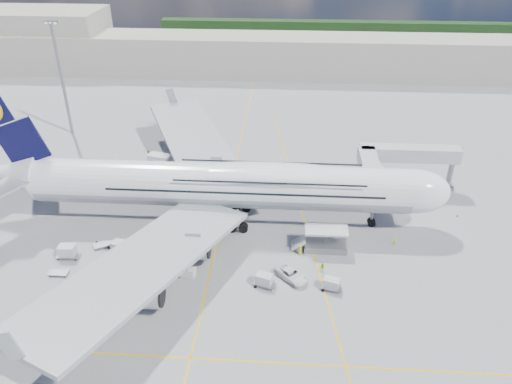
# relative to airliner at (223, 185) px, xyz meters

# --- Properties ---
(ground) EXTENTS (300.00, 300.00, 0.00)m
(ground) POSITION_rel_airliner_xyz_m (-0.26, -10.00, -6.87)
(ground) COLOR gray
(ground) RESTS_ON ground
(taxi_line_main) EXTENTS (0.25, 220.00, 0.01)m
(taxi_line_main) POSITION_rel_airliner_xyz_m (-0.26, -10.00, -6.86)
(taxi_line_main) COLOR #E5B00C
(taxi_line_main) RESTS_ON ground
(taxi_line_cross) EXTENTS (120.00, 0.25, 0.01)m
(taxi_line_cross) POSITION_rel_airliner_xyz_m (-0.26, -30.00, -6.86)
(taxi_line_cross) COLOR #E5B00C
(taxi_line_cross) RESTS_ON ground
(taxi_line_diag) EXTENTS (14.16, 99.06, 0.01)m
(taxi_line_diag) POSITION_rel_airliner_xyz_m (13.74, -0.00, -6.86)
(taxi_line_diag) COLOR #E5B00C
(taxi_line_diag) RESTS_ON ground
(airliner) EXTENTS (77.26, 79.15, 23.71)m
(airliner) POSITION_rel_airliner_xyz_m (0.00, 0.00, 0.00)
(airliner) COLOR white
(airliner) RESTS_ON ground
(jet_bridge) EXTENTS (18.80, 12.10, 8.50)m
(jet_bridge) POSITION_rel_airliner_xyz_m (29.55, 10.94, -0.02)
(jet_bridge) COLOR #B7B7BC
(jet_bridge) RESTS_ON ground
(cargo_loader) EXTENTS (8.53, 3.20, 3.67)m
(cargo_loader) POSITION_rel_airliner_xyz_m (16.56, -7.11, -5.62)
(cargo_loader) COLOR silver
(cargo_loader) RESTS_ON ground
(light_mast) EXTENTS (3.00, 0.70, 25.50)m
(light_mast) POSITION_rel_airliner_xyz_m (-40.26, 35.00, 6.34)
(light_mast) COLOR gray
(light_mast) RESTS_ON ground
(terminal) EXTENTS (180.00, 16.00, 12.00)m
(terminal) POSITION_rel_airliner_xyz_m (-0.26, 85.00, -0.87)
(terminal) COLOR #B2AD9E
(terminal) RESTS_ON ground
(hangar) EXTENTS (40.00, 22.00, 18.00)m
(hangar) POSITION_rel_airliner_xyz_m (-70.26, 90.00, 2.13)
(hangar) COLOR #B2AD9E
(hangar) RESTS_ON ground
(tree_line) EXTENTS (160.00, 6.00, 8.00)m
(tree_line) POSITION_rel_airliner_xyz_m (39.74, 130.00, -2.87)
(tree_line) COLOR #193814
(tree_line) RESTS_ON ground
(dolly_row_a) EXTENTS (3.42, 1.92, 2.13)m
(dolly_row_a) POSITION_rel_airliner_xyz_m (-22.26, -11.94, -5.72)
(dolly_row_a) COLOR gray
(dolly_row_a) RESTS_ON ground
(dolly_row_b) EXTENTS (2.75, 1.49, 0.40)m
(dolly_row_b) POSITION_rel_airliner_xyz_m (-22.11, -15.97, -6.56)
(dolly_row_b) COLOR gray
(dolly_row_b) RESTS_ON ground
(dolly_row_c) EXTENTS (3.81, 2.77, 2.17)m
(dolly_row_c) POSITION_rel_airliner_xyz_m (-14.53, -10.49, -5.70)
(dolly_row_c) COLOR gray
(dolly_row_c) RESTS_ON ground
(dolly_back) EXTENTS (3.36, 2.90, 0.44)m
(dolly_back) POSITION_rel_airliner_xyz_m (-17.99, -8.78, -6.53)
(dolly_back) COLOR gray
(dolly_back) RESTS_ON ground
(dolly_nose_far) EXTENTS (3.17, 2.29, 1.81)m
(dolly_nose_far) POSITION_rel_airliner_xyz_m (17.07, -16.56, -5.90)
(dolly_nose_far) COLOR gray
(dolly_nose_far) RESTS_ON ground
(dolly_nose_near) EXTENTS (3.38, 2.47, 1.92)m
(dolly_nose_near) POSITION_rel_airliner_xyz_m (7.74, -16.41, -5.84)
(dolly_nose_near) COLOR gray
(dolly_nose_near) RESTS_ON ground
(baggage_tug) EXTENTS (2.99, 1.75, 1.76)m
(baggage_tug) POSITION_rel_airliner_xyz_m (-3.70, -15.04, -6.09)
(baggage_tug) COLOR silver
(baggage_tug) RESTS_ON ground
(catering_truck_inner) EXTENTS (6.55, 3.59, 3.70)m
(catering_truck_inner) POSITION_rel_airliner_xyz_m (-14.27, 16.96, -5.12)
(catering_truck_inner) COLOR gray
(catering_truck_inner) RESTS_ON ground
(catering_truck_outer) EXTENTS (6.10, 3.36, 3.43)m
(catering_truck_outer) POSITION_rel_airliner_xyz_m (-10.89, 25.19, -5.27)
(catering_truck_outer) COLOR gray
(catering_truck_outer) RESTS_ON ground
(service_van) EXTENTS (5.36, 5.42, 1.45)m
(service_van) POSITION_rel_airliner_xyz_m (11.52, -14.67, -6.14)
(service_van) COLOR white
(service_van) RESTS_ON ground
(crew_nose) EXTENTS (0.68, 0.68, 1.59)m
(crew_nose) POSITION_rel_airliner_xyz_m (27.70, -5.38, -6.07)
(crew_nose) COLOR #B0EE19
(crew_nose) RESTS_ON ground
(crew_loader) EXTENTS (0.93, 0.81, 1.62)m
(crew_loader) POSITION_rel_airliner_xyz_m (16.04, -12.95, -6.06)
(crew_loader) COLOR #92E418
(crew_loader) RESTS_ON ground
(crew_wing) EXTENTS (0.61, 1.08, 1.73)m
(crew_wing) POSITION_rel_airliner_xyz_m (-11.68, -13.03, -6.00)
(crew_wing) COLOR #C7EE19
(crew_wing) RESTS_ON ground
(crew_van) EXTENTS (0.77, 0.88, 1.51)m
(crew_van) POSITION_rel_airliner_xyz_m (12.85, -8.63, -6.11)
(crew_van) COLOR #EEFF1A
(crew_van) RESTS_ON ground
(crew_tug) EXTENTS (1.26, 0.94, 1.74)m
(crew_tug) POSITION_rel_airliner_xyz_m (-10.15, -25.26, -6.00)
(crew_tug) COLOR #B6FB1A
(crew_tug) RESTS_ON ground
(cone_nose) EXTENTS (0.44, 0.44, 0.56)m
(cone_nose) POSITION_rel_airliner_xyz_m (39.97, 3.75, -6.60)
(cone_nose) COLOR orange
(cone_nose) RESTS_ON ground
(cone_wing_left_inner) EXTENTS (0.37, 0.37, 0.48)m
(cone_wing_left_inner) POSITION_rel_airliner_xyz_m (-8.43, 18.87, -6.64)
(cone_wing_left_inner) COLOR orange
(cone_wing_left_inner) RESTS_ON ground
(cone_wing_left_outer) EXTENTS (0.50, 0.50, 0.64)m
(cone_wing_left_outer) POSITION_rel_airliner_xyz_m (-19.73, 25.70, -6.56)
(cone_wing_left_outer) COLOR orange
(cone_wing_left_outer) RESTS_ON ground
(cone_wing_right_inner) EXTENTS (0.41, 0.41, 0.53)m
(cone_wing_right_inner) POSITION_rel_airliner_xyz_m (-12.45, -19.14, -6.62)
(cone_wing_right_inner) COLOR orange
(cone_wing_right_inner) RESTS_ON ground
(cone_wing_right_outer) EXTENTS (0.49, 0.49, 0.63)m
(cone_wing_right_outer) POSITION_rel_airliner_xyz_m (-17.95, -21.36, -6.57)
(cone_wing_right_outer) COLOR orange
(cone_wing_right_outer) RESTS_ON ground
(cone_tail) EXTENTS (0.38, 0.38, 0.49)m
(cone_tail) POSITION_rel_airliner_xyz_m (-34.34, 6.38, -6.63)
(cone_tail) COLOR orange
(cone_tail) RESTS_ON ground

